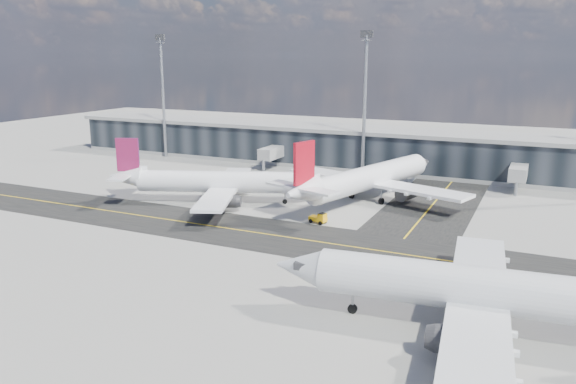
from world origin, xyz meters
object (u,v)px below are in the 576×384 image
object	(u,v)px
baggage_tug	(319,218)
airliner_af	(217,182)
airliner_near	(499,292)
airliner_redtail	(368,178)
service_van	(381,177)

from	to	relation	value
baggage_tug	airliner_af	bearing A→B (deg)	-87.89
airliner_near	baggage_tug	size ratio (longest dim) A/B	14.55
airliner_near	airliner_redtail	bearing A→B (deg)	24.92
airliner_redtail	baggage_tug	bearing A→B (deg)	-81.56
airliner_af	airliner_redtail	world-z (taller)	airliner_redtail
airliner_redtail	baggage_tug	world-z (taller)	airliner_redtail
airliner_near	service_van	world-z (taller)	airliner_near
airliner_redtail	service_van	distance (m)	16.86
airliner_redtail	airliner_near	bearing A→B (deg)	-41.68
airliner_af	baggage_tug	bearing A→B (deg)	58.03
airliner_redtail	service_van	xyz separation A→B (m)	(-2.27, 16.40, -3.22)
airliner_af	airliner_redtail	xyz separation A→B (m)	(22.55, 11.89, 0.41)
service_van	baggage_tug	bearing A→B (deg)	-115.23
baggage_tug	service_van	bearing A→B (deg)	-167.34
airliner_af	service_van	size ratio (longest dim) A/B	6.46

